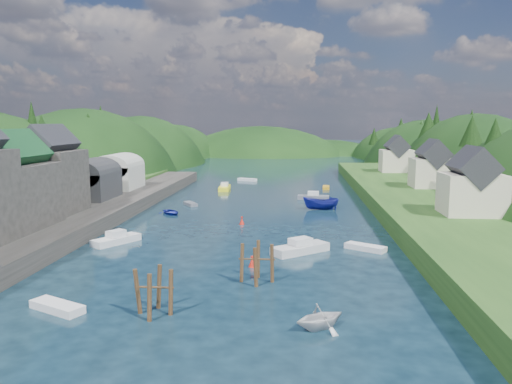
# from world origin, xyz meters

# --- Properties ---
(ground) EXTENTS (600.00, 600.00, 0.00)m
(ground) POSITION_xyz_m (0.00, 50.00, 0.00)
(ground) COLOR black
(ground) RESTS_ON ground
(hillside_left) EXTENTS (44.00, 245.56, 52.00)m
(hillside_left) POSITION_xyz_m (-45.00, 75.00, -8.03)
(hillside_left) COLOR black
(hillside_left) RESTS_ON ground
(hillside_right) EXTENTS (36.00, 245.56, 48.00)m
(hillside_right) POSITION_xyz_m (45.00, 75.00, -7.41)
(hillside_right) COLOR black
(hillside_right) RESTS_ON ground
(far_hills) EXTENTS (103.00, 68.00, 44.00)m
(far_hills) POSITION_xyz_m (1.22, 174.01, -10.80)
(far_hills) COLOR black
(far_hills) RESTS_ON ground
(hill_trees) EXTENTS (91.79, 148.39, 12.85)m
(hill_trees) POSITION_xyz_m (1.08, 65.04, 11.15)
(hill_trees) COLOR black
(hill_trees) RESTS_ON ground
(quay_left) EXTENTS (12.00, 110.00, 2.00)m
(quay_left) POSITION_xyz_m (-24.00, 20.00, 1.00)
(quay_left) COLOR #2D2B28
(quay_left) RESTS_ON ground
(terrace_left_grass) EXTENTS (12.00, 110.00, 2.50)m
(terrace_left_grass) POSITION_xyz_m (-31.00, 20.00, 1.25)
(terrace_left_grass) COLOR #234719
(terrace_left_grass) RESTS_ON ground
(boat_sheds) EXTENTS (7.00, 21.00, 7.50)m
(boat_sheds) POSITION_xyz_m (-26.00, 39.00, 5.27)
(boat_sheds) COLOR #2D2D30
(boat_sheds) RESTS_ON quay_left
(terrace_right) EXTENTS (16.00, 120.00, 2.40)m
(terrace_right) POSITION_xyz_m (25.00, 40.00, 1.20)
(terrace_right) COLOR #234719
(terrace_right) RESTS_ON ground
(right_bank_cottages) EXTENTS (9.00, 59.24, 8.41)m
(right_bank_cottages) POSITION_xyz_m (28.00, 48.33, 5.84)
(right_bank_cottages) COLOR beige
(right_bank_cottages) RESTS_ON terrace_right
(piling_cluster_near) EXTENTS (2.85, 2.70, 3.93)m
(piling_cluster_near) POSITION_xyz_m (-4.29, -6.96, 1.39)
(piling_cluster_near) COLOR #382314
(piling_cluster_near) RESTS_ON ground
(piling_cluster_far) EXTENTS (3.13, 2.93, 3.94)m
(piling_cluster_far) POSITION_xyz_m (2.38, 0.96, 1.40)
(piling_cluster_far) COLOR #382314
(piling_cluster_far) RESTS_ON ground
(channel_buoy_near) EXTENTS (0.70, 0.70, 1.10)m
(channel_buoy_near) POSITION_xyz_m (1.56, 5.35, 0.48)
(channel_buoy_near) COLOR #B3190E
(channel_buoy_near) RESTS_ON ground
(channel_buoy_far) EXTENTS (0.70, 0.70, 1.10)m
(channel_buoy_far) POSITION_xyz_m (-1.66, 25.02, 0.48)
(channel_buoy_far) COLOR #B3190E
(channel_buoy_far) RESTS_ON ground
(moored_boats) EXTENTS (32.32, 93.92, 2.17)m
(moored_boats) POSITION_xyz_m (-1.15, 20.08, 0.64)
(moored_boats) COLOR silver
(moored_boats) RESTS_ON ground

